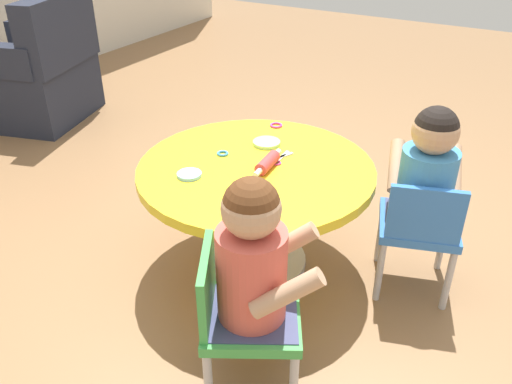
# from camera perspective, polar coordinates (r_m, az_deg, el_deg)

# --- Properties ---
(ground_plane) EXTENTS (10.00, 10.00, 0.00)m
(ground_plane) POSITION_cam_1_polar(r_m,az_deg,el_deg) (2.39, -0.00, -7.53)
(ground_plane) COLOR olive
(craft_table) EXTENTS (0.95, 0.95, 0.48)m
(craft_table) POSITION_cam_1_polar(r_m,az_deg,el_deg) (2.17, -0.00, 0.35)
(craft_table) COLOR silver
(craft_table) RESTS_ON ground
(child_chair_left) EXTENTS (0.41, 0.41, 0.54)m
(child_chair_left) POSITION_cam_1_polar(r_m,az_deg,el_deg) (1.69, -1.66, -13.10)
(child_chair_left) COLOR #B7B7BC
(child_chair_left) RESTS_ON ground
(seated_child_left) EXTENTS (0.40, 0.43, 0.51)m
(seated_child_left) POSITION_cam_1_polar(r_m,az_deg,el_deg) (1.54, -0.29, -7.02)
(seated_child_left) COLOR #3F4772
(seated_child_left) RESTS_ON ground
(child_chair_right) EXTENTS (0.38, 0.38, 0.54)m
(child_chair_right) POSITION_cam_1_polar(r_m,az_deg,el_deg) (2.16, 17.11, -3.63)
(child_chair_right) COLOR #B7B7BC
(child_chair_right) RESTS_ON ground
(seated_child_right) EXTENTS (0.41, 0.36, 0.51)m
(seated_child_right) POSITION_cam_1_polar(r_m,az_deg,el_deg) (2.08, 17.99, 2.14)
(seated_child_right) COLOR #3F4772
(seated_child_right) RESTS_ON ground
(armchair_dark) EXTENTS (0.87, 0.89, 0.85)m
(armchair_dark) POSITION_cam_1_polar(r_m,az_deg,el_deg) (4.03, -22.60, 11.47)
(armchair_dark) COLOR #232838
(armchair_dark) RESTS_ON ground
(rolling_pin) EXTENTS (0.23, 0.06, 0.05)m
(rolling_pin) POSITION_cam_1_polar(r_m,az_deg,el_deg) (2.09, 1.25, 3.18)
(rolling_pin) COLOR #D83F3F
(rolling_pin) RESTS_ON craft_table
(craft_scissors) EXTENTS (0.14, 0.08, 0.01)m
(craft_scissors) POSITION_cam_1_polar(r_m,az_deg,el_deg) (2.17, 2.31, 3.52)
(craft_scissors) COLOR silver
(craft_scissors) RESTS_ON craft_table
(playdough_blob_0) EXTENTS (0.12, 0.12, 0.01)m
(playdough_blob_0) POSITION_cam_1_polar(r_m,az_deg,el_deg) (2.30, 1.14, 5.31)
(playdough_blob_0) COLOR #B2E58C
(playdough_blob_0) RESTS_ON craft_table
(playdough_blob_1) EXTENTS (0.10, 0.10, 0.01)m
(playdough_blob_1) POSITION_cam_1_polar(r_m,az_deg,el_deg) (2.06, -7.17, 1.88)
(playdough_blob_1) COLOR #8CCCF2
(playdough_blob_1) RESTS_ON craft_table
(cookie_cutter_0) EXTENTS (0.06, 0.06, 0.01)m
(cookie_cutter_0) POSITION_cam_1_polar(r_m,az_deg,el_deg) (2.48, 2.18, 7.19)
(cookie_cutter_0) COLOR #D83FA5
(cookie_cutter_0) RESTS_ON craft_table
(cookie_cutter_1) EXTENTS (0.05, 0.05, 0.01)m
(cookie_cutter_1) POSITION_cam_1_polar(r_m,az_deg,el_deg) (2.22, -3.60, 4.17)
(cookie_cutter_1) COLOR #3F99D8
(cookie_cutter_1) RESTS_ON craft_table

